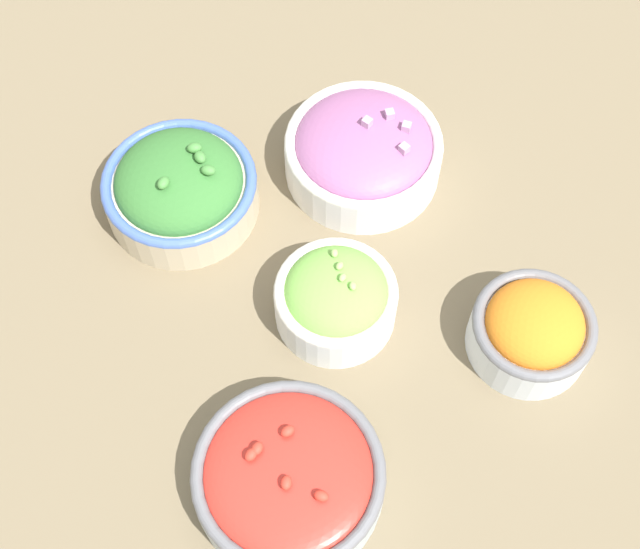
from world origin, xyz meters
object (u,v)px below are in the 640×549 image
(bowl_red_onion, at_px, (363,151))
(bowl_carrots, at_px, (532,329))
(bowl_cherry_tomatoes, at_px, (289,476))
(bowl_broccoli, at_px, (180,187))
(bowl_lettuce, at_px, (335,298))

(bowl_red_onion, xyz_separation_m, bowl_carrots, (-0.27, -0.04, -0.00))
(bowl_red_onion, xyz_separation_m, bowl_cherry_tomatoes, (-0.29, 0.24, -0.01))
(bowl_broccoli, height_order, bowl_red_onion, bowl_broccoli)
(bowl_red_onion, height_order, bowl_cherry_tomatoes, bowl_red_onion)
(bowl_red_onion, bearing_deg, bowl_lettuce, 141.96)
(bowl_lettuce, relative_size, bowl_cherry_tomatoes, 0.70)
(bowl_lettuce, xyz_separation_m, bowl_carrots, (-0.12, -0.16, -0.00))
(bowl_red_onion, distance_m, bowl_carrots, 0.27)
(bowl_lettuce, bearing_deg, bowl_carrots, -127.82)
(bowl_lettuce, height_order, bowl_red_onion, bowl_red_onion)
(bowl_red_onion, distance_m, bowl_cherry_tomatoes, 0.37)
(bowl_lettuce, bearing_deg, bowl_broccoli, 23.03)
(bowl_broccoli, distance_m, bowl_lettuce, 0.22)
(bowl_cherry_tomatoes, bearing_deg, bowl_lettuce, -41.44)
(bowl_red_onion, bearing_deg, bowl_carrots, -171.23)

